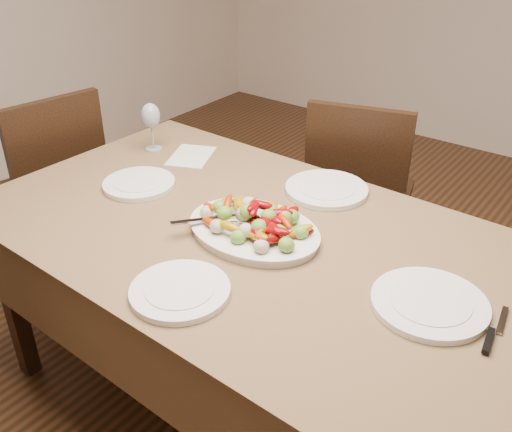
{
  "coord_description": "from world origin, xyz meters",
  "views": [
    {
      "loc": [
        0.8,
        -1.08,
        1.68
      ],
      "look_at": [
        -0.1,
        0.1,
        0.82
      ],
      "focal_mm": 40.0,
      "sensor_mm": 36.0,
      "label": 1
    }
  ],
  "objects_px": {
    "plate_right": "(429,304)",
    "serving_platter": "(254,232)",
    "plate_far": "(326,190)",
    "chair_left": "(48,190)",
    "chair_far": "(360,195)",
    "dining_table": "(256,328)",
    "wine_glass": "(152,126)",
    "plate_left": "(139,184)",
    "plate_near": "(180,291)"
  },
  "relations": [
    {
      "from": "plate_left",
      "to": "plate_right",
      "type": "height_order",
      "value": "same"
    },
    {
      "from": "dining_table",
      "to": "chair_left",
      "type": "relative_size",
      "value": 1.94
    },
    {
      "from": "chair_left",
      "to": "plate_right",
      "type": "distance_m",
      "value": 1.86
    },
    {
      "from": "plate_near",
      "to": "serving_platter",
      "type": "bearing_deg",
      "value": 93.87
    },
    {
      "from": "plate_right",
      "to": "serving_platter",
      "type": "bearing_deg",
      "value": 179.64
    },
    {
      "from": "dining_table",
      "to": "plate_right",
      "type": "bearing_deg",
      "value": -1.46
    },
    {
      "from": "chair_left",
      "to": "plate_near",
      "type": "xyz_separation_m",
      "value": [
        1.29,
        -0.45,
        0.29
      ]
    },
    {
      "from": "serving_platter",
      "to": "wine_glass",
      "type": "height_order",
      "value": "wine_glass"
    },
    {
      "from": "plate_near",
      "to": "dining_table",
      "type": "bearing_deg",
      "value": 93.64
    },
    {
      "from": "wine_glass",
      "to": "plate_near",
      "type": "bearing_deg",
      "value": -40.0
    },
    {
      "from": "chair_far",
      "to": "chair_left",
      "type": "distance_m",
      "value": 1.43
    },
    {
      "from": "chair_left",
      "to": "plate_far",
      "type": "xyz_separation_m",
      "value": [
        1.3,
        0.28,
        0.29
      ]
    },
    {
      "from": "chair_far",
      "to": "serving_platter",
      "type": "height_order",
      "value": "chair_far"
    },
    {
      "from": "plate_far",
      "to": "wine_glass",
      "type": "height_order",
      "value": "wine_glass"
    },
    {
      "from": "plate_right",
      "to": "plate_far",
      "type": "height_order",
      "value": "same"
    },
    {
      "from": "chair_far",
      "to": "plate_right",
      "type": "distance_m",
      "value": 1.17
    },
    {
      "from": "plate_near",
      "to": "wine_glass",
      "type": "distance_m",
      "value": 0.97
    },
    {
      "from": "chair_left",
      "to": "serving_platter",
      "type": "bearing_deg",
      "value": 94.54
    },
    {
      "from": "wine_glass",
      "to": "chair_left",
      "type": "bearing_deg",
      "value": -162.25
    },
    {
      "from": "chair_far",
      "to": "plate_far",
      "type": "distance_m",
      "value": 0.63
    },
    {
      "from": "dining_table",
      "to": "plate_near",
      "type": "bearing_deg",
      "value": -86.36
    },
    {
      "from": "serving_platter",
      "to": "chair_left",
      "type": "bearing_deg",
      "value": 175.51
    },
    {
      "from": "serving_platter",
      "to": "dining_table",
      "type": "bearing_deg",
      "value": 86.38
    },
    {
      "from": "chair_left",
      "to": "plate_far",
      "type": "bearing_deg",
      "value": 111.17
    },
    {
      "from": "wine_glass",
      "to": "plate_right",
      "type": "bearing_deg",
      "value": -12.25
    },
    {
      "from": "plate_left",
      "to": "plate_far",
      "type": "relative_size",
      "value": 0.88
    },
    {
      "from": "chair_left",
      "to": "plate_near",
      "type": "relative_size",
      "value": 3.59
    },
    {
      "from": "chair_far",
      "to": "dining_table",
      "type": "bearing_deg",
      "value": 80.02
    },
    {
      "from": "plate_left",
      "to": "wine_glass",
      "type": "height_order",
      "value": "wine_glass"
    },
    {
      "from": "chair_far",
      "to": "plate_left",
      "type": "distance_m",
      "value": 1.04
    },
    {
      "from": "serving_platter",
      "to": "plate_near",
      "type": "bearing_deg",
      "value": -86.13
    },
    {
      "from": "plate_left",
      "to": "plate_near",
      "type": "height_order",
      "value": "same"
    },
    {
      "from": "plate_near",
      "to": "chair_far",
      "type": "bearing_deg",
      "value": 95.42
    },
    {
      "from": "dining_table",
      "to": "chair_far",
      "type": "relative_size",
      "value": 1.94
    },
    {
      "from": "dining_table",
      "to": "wine_glass",
      "type": "bearing_deg",
      "value": 159.85
    },
    {
      "from": "plate_left",
      "to": "plate_right",
      "type": "bearing_deg",
      "value": -0.87
    },
    {
      "from": "dining_table",
      "to": "serving_platter",
      "type": "height_order",
      "value": "serving_platter"
    },
    {
      "from": "dining_table",
      "to": "wine_glass",
      "type": "relative_size",
      "value": 8.98
    },
    {
      "from": "plate_near",
      "to": "wine_glass",
      "type": "bearing_deg",
      "value": 140.0
    },
    {
      "from": "plate_far",
      "to": "plate_near",
      "type": "distance_m",
      "value": 0.73
    },
    {
      "from": "plate_right",
      "to": "plate_near",
      "type": "xyz_separation_m",
      "value": [
        -0.54,
        -0.34,
        0.0
      ]
    },
    {
      "from": "wine_glass",
      "to": "plate_far",
      "type": "bearing_deg",
      "value": 7.89
    },
    {
      "from": "plate_left",
      "to": "plate_near",
      "type": "xyz_separation_m",
      "value": [
        0.55,
        -0.36,
        0.0
      ]
    },
    {
      "from": "chair_far",
      "to": "plate_far",
      "type": "bearing_deg",
      "value": 87.08
    },
    {
      "from": "chair_left",
      "to": "plate_near",
      "type": "bearing_deg",
      "value": 79.9
    },
    {
      "from": "chair_left",
      "to": "plate_near",
      "type": "distance_m",
      "value": 1.4
    },
    {
      "from": "plate_far",
      "to": "plate_right",
      "type": "bearing_deg",
      "value": -35.65
    },
    {
      "from": "dining_table",
      "to": "chair_left",
      "type": "bearing_deg",
      "value": 176.0
    },
    {
      "from": "serving_platter",
      "to": "plate_near",
      "type": "relative_size",
      "value": 1.6
    },
    {
      "from": "serving_platter",
      "to": "plate_far",
      "type": "bearing_deg",
      "value": 85.44
    }
  ]
}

